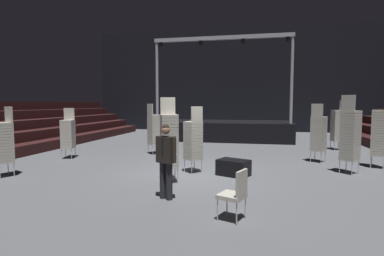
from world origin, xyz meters
TOP-DOWN VIEW (x-y plane):
  - ground_plane at (0.00, 0.00)m, footprint 22.00×30.00m
  - arena_end_wall at (0.00, 15.00)m, footprint 22.00×0.30m
  - stage_riser at (0.00, 9.08)m, footprint 7.83×3.59m
  - man_with_tie at (-0.12, -2.52)m, footprint 0.56×0.37m
  - chair_stack_front_left at (-5.37, -1.48)m, footprint 0.58×0.58m
  - chair_stack_front_right at (-0.05, 0.18)m, footprint 0.62×0.62m
  - chair_stack_mid_left at (5.85, 2.08)m, footprint 0.58×0.58m
  - chair_stack_mid_right at (-2.36, 3.20)m, footprint 0.62×0.62m
  - chair_stack_mid_centre at (4.65, 0.99)m, footprint 0.62×0.62m
  - chair_stack_rear_left at (4.09, 2.73)m, footprint 0.61×0.61m
  - chair_stack_rear_right at (5.56, 6.05)m, footprint 0.53×0.53m
  - chair_stack_rear_centre at (-5.31, 1.54)m, footprint 0.53×0.53m
  - chair_stack_aisle_left at (-0.45, -1.10)m, footprint 0.59×0.59m
  - equipment_road_case at (1.21, 0.02)m, footprint 1.07×0.91m
  - loose_chair_near_man at (1.47, -3.45)m, footprint 0.57×0.57m

SIDE VIEW (x-z plane):
  - ground_plane at x=0.00m, z-range -0.10..0.00m
  - equipment_road_case at x=1.21m, z-range 0.00..0.47m
  - loose_chair_near_man at x=1.47m, z-range 0.06..1.01m
  - stage_riser at x=0.00m, z-range -2.27..3.50m
  - man_with_tie at x=-0.12m, z-range 0.11..1.79m
  - chair_stack_rear_centre at x=-5.31m, z-range 0.00..1.97m
  - chair_stack_front_left at x=-5.37m, z-range 0.00..2.05m
  - chair_stack_front_right at x=-0.05m, z-range 0.00..2.05m
  - chair_stack_mid_right at x=-2.36m, z-range 0.00..2.14m
  - chair_stack_rear_left at x=4.09m, z-range 0.00..2.14m
  - chair_stack_rear_right at x=5.56m, z-range 0.00..2.30m
  - chair_stack_aisle_left at x=-0.45m, z-range 0.00..2.30m
  - chair_stack_mid_left at x=5.85m, z-range 0.00..2.39m
  - chair_stack_mid_centre at x=4.65m, z-range 0.00..2.39m
  - arena_end_wall at x=0.00m, z-range 0.00..8.00m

